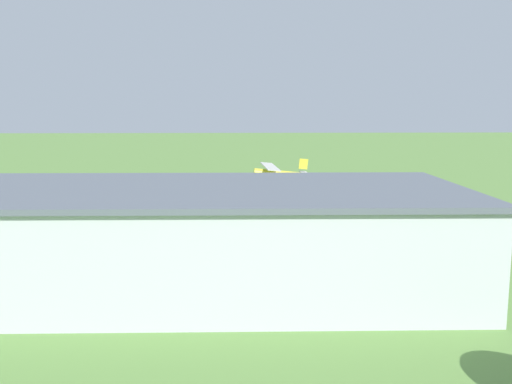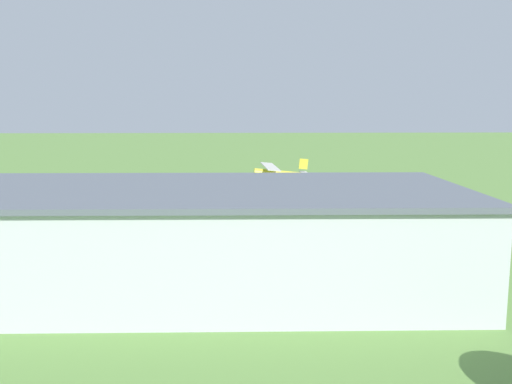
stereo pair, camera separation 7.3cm
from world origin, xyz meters
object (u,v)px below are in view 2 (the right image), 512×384
at_px(biplane, 278,174).
at_px(person_walking_on_apron, 72,219).
at_px(person_watching_takeoff, 386,219).
at_px(person_crossing_taxiway, 338,223).
at_px(person_near_hangar_door, 392,216).
at_px(car_black, 42,226).
at_px(car_red, 381,228).
at_px(hangar, 192,237).
at_px(person_beside_truck, 149,217).

relative_size(biplane, person_walking_on_apron, 6.01).
xyz_separation_m(biplane, person_watching_takeoff, (-10.00, 14.40, -2.91)).
bearing_deg(person_crossing_taxiway, biplane, -73.73).
relative_size(person_near_hangar_door, person_watching_takeoff, 1.07).
xyz_separation_m(person_near_hangar_door, person_watching_takeoff, (1.08, 1.38, -0.06)).
distance_m(biplane, car_black, 29.40).
height_order(person_near_hangar_door, person_crossing_taxiway, person_near_hangar_door).
relative_size(biplane, car_red, 2.08).
height_order(hangar, person_watching_takeoff, hangar).
bearing_deg(car_black, person_crossing_taxiway, -178.17).
relative_size(biplane, person_watching_takeoff, 6.02).
relative_size(person_watching_takeoff, person_beside_truck, 1.00).
xyz_separation_m(biplane, car_red, (-8.19, 19.26, -2.83)).
distance_m(car_red, person_near_hangar_door, 6.88).
xyz_separation_m(car_black, person_near_hangar_door, (-34.83, -4.07, -0.00)).
bearing_deg(person_watching_takeoff, person_near_hangar_door, -127.95).
bearing_deg(person_crossing_taxiway, hangar, 52.46).
relative_size(person_near_hangar_door, person_crossing_taxiway, 1.06).
bearing_deg(person_crossing_taxiway, person_near_hangar_door, -153.59).
bearing_deg(car_red, person_near_hangar_door, -114.83).
bearing_deg(person_near_hangar_door, person_walking_on_apron, 0.86).
bearing_deg(person_beside_truck, biplane, -139.11).
distance_m(person_near_hangar_door, person_watching_takeoff, 1.75).
bearing_deg(person_walking_on_apron, biplane, -148.40).
xyz_separation_m(car_red, person_near_hangar_door, (-2.89, -6.24, -0.02)).
distance_m(biplane, person_near_hangar_door, 17.34).
distance_m(car_red, person_watching_takeoff, 5.19).
distance_m(hangar, biplane, 34.00).
distance_m(person_near_hangar_door, person_crossing_taxiway, 7.10).
height_order(car_black, person_near_hangar_door, person_near_hangar_door).
distance_m(person_crossing_taxiway, person_watching_takeoff, 5.57).
xyz_separation_m(car_red, person_beside_truck, (22.51, -6.87, -0.08)).
distance_m(person_crossing_taxiway, person_walking_on_apron, 26.83).
relative_size(car_black, person_walking_on_apron, 3.00).
distance_m(person_crossing_taxiway, person_beside_truck, 19.41).
bearing_deg(biplane, person_beside_truck, 40.89).
distance_m(biplane, person_walking_on_apron, 25.96).
height_order(biplane, person_beside_truck, biplane).
xyz_separation_m(car_black, person_walking_on_apron, (-1.78, -3.57, -0.06)).
xyz_separation_m(person_beside_truck, person_walking_on_apron, (7.66, 1.12, 0.00)).
height_order(person_near_hangar_door, person_beside_truck, person_near_hangar_door).
distance_m(car_red, person_beside_truck, 23.53).
xyz_separation_m(person_near_hangar_door, person_walking_on_apron, (33.06, 0.50, -0.06)).
xyz_separation_m(hangar, person_crossing_taxiway, (-12.92, -16.82, -2.63)).
bearing_deg(person_beside_truck, person_near_hangar_door, 178.59).
xyz_separation_m(car_red, person_crossing_taxiway, (3.47, -3.08, -0.07)).
distance_m(car_red, person_crossing_taxiway, 4.64).
bearing_deg(person_beside_truck, car_red, 163.04).
relative_size(hangar, person_watching_takeoff, 23.12).
xyz_separation_m(biplane, person_walking_on_apron, (21.97, 13.52, -2.91)).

